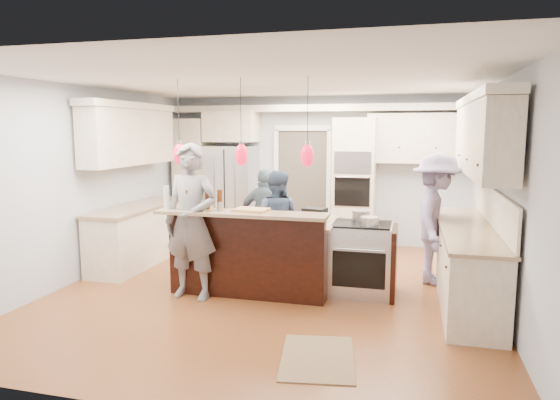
{
  "coord_description": "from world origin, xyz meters",
  "views": [
    {
      "loc": [
        1.7,
        -6.13,
        2.09
      ],
      "look_at": [
        0.0,
        0.35,
        1.15
      ],
      "focal_mm": 32.0,
      "sensor_mm": 36.0,
      "label": 1
    }
  ],
  "objects_px": {
    "refrigerator": "(231,194)",
    "person_bar_end": "(191,222)",
    "island_range": "(364,259)",
    "kitchen_island": "(257,251)",
    "person_far_left": "(276,222)"
  },
  "relations": [
    {
      "from": "person_far_left",
      "to": "refrigerator",
      "type": "bearing_deg",
      "value": -49.59
    },
    {
      "from": "kitchen_island",
      "to": "island_range",
      "type": "bearing_deg",
      "value": 3.1
    },
    {
      "from": "refrigerator",
      "to": "person_bar_end",
      "type": "height_order",
      "value": "person_bar_end"
    },
    {
      "from": "island_range",
      "to": "person_bar_end",
      "type": "distance_m",
      "value": 2.23
    },
    {
      "from": "island_range",
      "to": "person_bar_end",
      "type": "relative_size",
      "value": 0.48
    },
    {
      "from": "kitchen_island",
      "to": "island_range",
      "type": "xyz_separation_m",
      "value": [
        1.41,
        0.08,
        -0.03
      ]
    },
    {
      "from": "kitchen_island",
      "to": "refrigerator",
      "type": "bearing_deg",
      "value": 116.91
    },
    {
      "from": "island_range",
      "to": "person_far_left",
      "type": "bearing_deg",
      "value": 152.51
    },
    {
      "from": "refrigerator",
      "to": "person_bar_end",
      "type": "xyz_separation_m",
      "value": [
        0.65,
        -3.19,
        0.07
      ]
    },
    {
      "from": "person_bar_end",
      "to": "person_far_left",
      "type": "relative_size",
      "value": 1.28
    },
    {
      "from": "refrigerator",
      "to": "kitchen_island",
      "type": "bearing_deg",
      "value": -63.09
    },
    {
      "from": "refrigerator",
      "to": "kitchen_island",
      "type": "height_order",
      "value": "refrigerator"
    },
    {
      "from": "person_far_left",
      "to": "person_bar_end",
      "type": "bearing_deg",
      "value": 66.13
    },
    {
      "from": "refrigerator",
      "to": "kitchen_island",
      "type": "distance_m",
      "value": 2.91
    },
    {
      "from": "island_range",
      "to": "person_bar_end",
      "type": "height_order",
      "value": "person_bar_end"
    }
  ]
}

